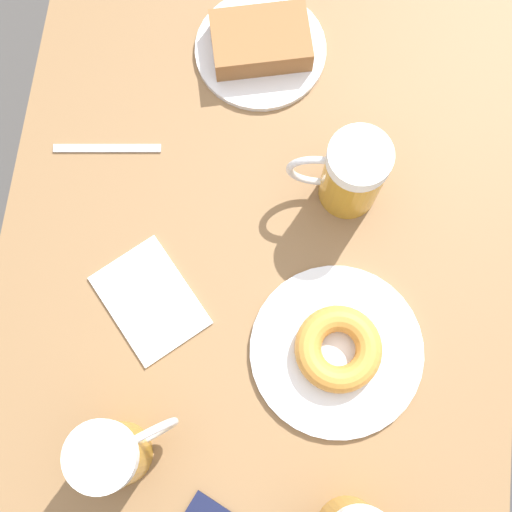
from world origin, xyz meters
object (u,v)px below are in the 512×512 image
at_px(beer_mug_left, 351,174).
at_px(napkin_folded, 150,300).
at_px(plate_with_cake, 261,44).
at_px(beer_mug_right, 113,454).
at_px(plate_with_donut, 337,350).
at_px(fork, 107,148).

distance_m(beer_mug_left, napkin_folded, 0.33).
xyz_separation_m(plate_with_cake, beer_mug_right, (0.11, 0.62, 0.05)).
relative_size(plate_with_cake, beer_mug_left, 1.39).
xyz_separation_m(plate_with_donut, napkin_folded, (0.27, -0.04, -0.01)).
relative_size(beer_mug_left, fork, 0.91).
bearing_deg(beer_mug_left, plate_with_donut, 92.02).
bearing_deg(beer_mug_right, plate_with_cake, -100.53).
bearing_deg(fork, plate_with_cake, -138.22).
height_order(plate_with_cake, napkin_folded, plate_with_cake).
xyz_separation_m(plate_with_donut, beer_mug_left, (0.01, -0.24, 0.06)).
relative_size(plate_with_donut, beer_mug_left, 1.65).
relative_size(beer_mug_left, napkin_folded, 0.77).
bearing_deg(plate_with_donut, fork, -35.50).
bearing_deg(plate_with_donut, beer_mug_left, -87.98).
height_order(beer_mug_left, beer_mug_right, same).
bearing_deg(plate_with_donut, napkin_folded, -8.64).
distance_m(beer_mug_right, fork, 0.45).
relative_size(napkin_folded, fork, 1.18).
distance_m(plate_with_donut, napkin_folded, 0.27).
xyz_separation_m(beer_mug_right, napkin_folded, (-0.00, -0.21, -0.07)).
distance_m(plate_with_donut, beer_mug_left, 0.24).
distance_m(plate_with_cake, beer_mug_right, 0.63).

